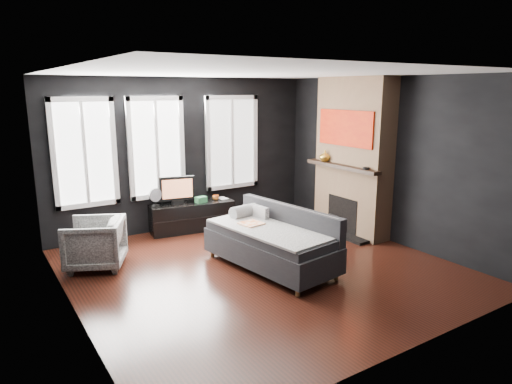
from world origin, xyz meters
TOP-DOWN VIEW (x-y plane):
  - floor at (0.00, 0.00)m, footprint 5.00×5.00m
  - ceiling at (0.00, 0.00)m, footprint 5.00×5.00m
  - wall_back at (0.00, 2.50)m, footprint 5.00×0.02m
  - wall_left at (-2.50, 0.00)m, footprint 0.02×5.00m
  - wall_right at (2.50, 0.00)m, footprint 0.02×5.00m
  - windows at (-0.45, 2.46)m, footprint 4.00×0.16m
  - fireplace at (2.30, 0.60)m, footprint 0.70×1.62m
  - sofa at (0.13, -0.02)m, footprint 1.27×2.12m
  - stripe_pillow at (0.29, 0.46)m, footprint 0.11×0.32m
  - armchair at (-1.95, 1.35)m, footprint 0.97×0.99m
  - media_console at (-0.04, 2.20)m, footprint 1.54×0.67m
  - monitor at (-0.29, 2.26)m, footprint 0.63×0.25m
  - desk_fan at (-0.68, 2.27)m, footprint 0.26×0.26m
  - mug at (0.41, 2.13)m, footprint 0.14×0.12m
  - book at (0.48, 2.15)m, footprint 0.15×0.02m
  - storage_box at (0.10, 2.11)m, footprint 0.21×0.16m
  - mantel_vase at (2.05, 1.05)m, footprint 0.21×0.22m
  - mantel_clock at (2.05, 0.05)m, footprint 0.14×0.14m

SIDE VIEW (x-z plane):
  - floor at x=0.00m, z-range 0.00..0.00m
  - media_console at x=-0.04m, z-range 0.00..0.51m
  - armchair at x=-1.95m, z-range 0.00..0.78m
  - sofa at x=0.13m, z-range 0.00..0.86m
  - storage_box at x=0.10m, z-range 0.51..0.62m
  - mug at x=0.41m, z-range 0.51..0.63m
  - book at x=0.48m, z-range 0.51..0.72m
  - stripe_pillow at x=0.29m, z-range 0.46..0.78m
  - desk_fan at x=-0.68m, z-range 0.51..0.85m
  - monitor at x=-0.29m, z-range 0.51..1.07m
  - mantel_clock at x=2.05m, z-range 1.23..1.27m
  - mantel_vase at x=2.05m, z-range 1.23..1.42m
  - wall_back at x=0.00m, z-range 0.00..2.70m
  - wall_left at x=-2.50m, z-range 0.00..2.70m
  - wall_right at x=2.50m, z-range 0.00..2.70m
  - fireplace at x=2.30m, z-range 0.00..2.70m
  - windows at x=-0.45m, z-range 1.50..3.26m
  - ceiling at x=0.00m, z-range 2.70..2.70m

